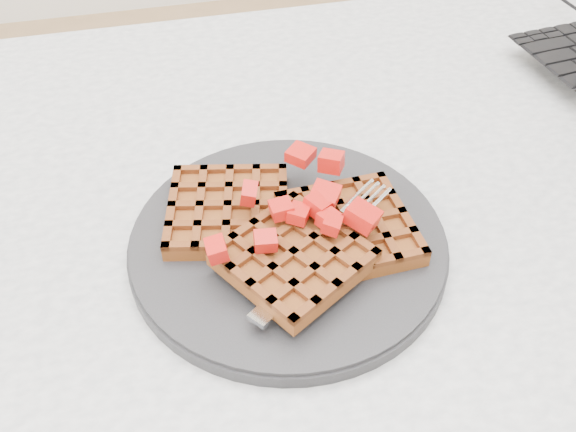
# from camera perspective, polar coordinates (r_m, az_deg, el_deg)

# --- Properties ---
(table) EXTENTS (1.20, 0.80, 0.75)m
(table) POSITION_cam_1_polar(r_m,az_deg,el_deg) (0.70, 9.53, -5.29)
(table) COLOR silver
(table) RESTS_ON ground
(plate) EXTENTS (0.27, 0.27, 0.02)m
(plate) POSITION_cam_1_polar(r_m,az_deg,el_deg) (0.55, 0.00, -2.39)
(plate) COLOR black
(plate) RESTS_ON table
(waffles) EXTENTS (0.21, 0.20, 0.03)m
(waffles) POSITION_cam_1_polar(r_m,az_deg,el_deg) (0.53, 0.11, -1.25)
(waffles) COLOR brown
(waffles) RESTS_ON plate
(strawberry_pile) EXTENTS (0.15, 0.15, 0.02)m
(strawberry_pile) POSITION_cam_1_polar(r_m,az_deg,el_deg) (0.52, 0.00, 1.11)
(strawberry_pile) COLOR #A60605
(strawberry_pile) RESTS_ON waffles
(fork) EXTENTS (0.16, 0.13, 0.02)m
(fork) POSITION_cam_1_polar(r_m,az_deg,el_deg) (0.52, 3.92, -2.98)
(fork) COLOR silver
(fork) RESTS_ON plate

